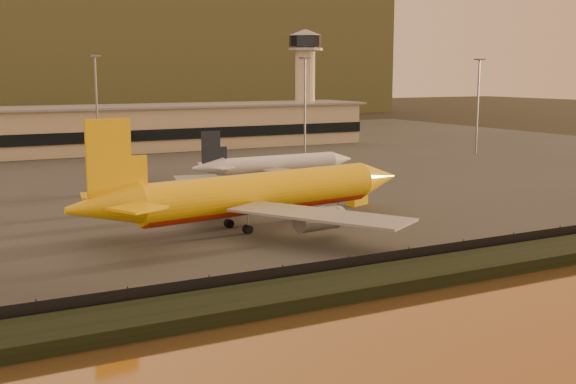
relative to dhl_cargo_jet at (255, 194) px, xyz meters
name	(u,v)px	position (x,y,z in m)	size (l,w,h in m)	color
ground	(332,247)	(4.02, -14.21, -5.04)	(900.00, 900.00, 0.00)	black
embankment	(417,274)	(4.02, -31.21, -4.34)	(320.00, 7.00, 1.40)	black
tarmac	(126,164)	(4.02, 80.79, -4.94)	(320.00, 220.00, 0.20)	#2D2D2D
perimeter_fence	(394,260)	(4.02, -27.21, -3.74)	(300.00, 0.05, 2.20)	black
terminal_building	(40,132)	(-10.50, 111.34, 1.21)	(202.00, 25.00, 12.60)	tan
control_tower	(305,74)	(74.02, 116.79, 16.62)	(11.20, 11.20, 35.50)	tan
apron_light_masts	(214,101)	(19.02, 60.79, 10.66)	(152.20, 12.20, 25.40)	slate
dhl_cargo_jet	(255,194)	(0.00, 0.00, 0.00)	(54.25, 52.64, 16.21)	#F4B60C
white_narrowbody_jet	(277,165)	(23.71, 39.51, -1.68)	(36.80, 35.97, 10.59)	silver
gse_vehicle_yellow	(357,200)	(22.64, 8.24, -3.99)	(3.79, 1.71, 1.71)	#F4B60C
gse_vehicle_white	(103,208)	(-16.58, 20.11, -3.81)	(4.60, 2.07, 2.07)	silver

